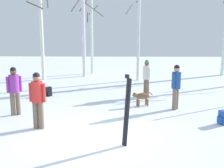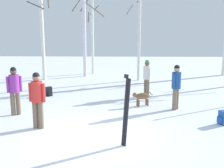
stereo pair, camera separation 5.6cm
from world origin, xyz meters
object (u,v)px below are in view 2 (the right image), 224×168
birch_tree_1 (84,21)px  birch_tree_3 (139,23)px  person_1 (37,97)px  dog (142,97)px  ski_pair_planted_1 (126,111)px  backpack_0 (49,92)px  birch_tree_2 (93,32)px  backpack_1 (223,118)px  person_0 (176,84)px  person_3 (147,76)px  birch_tree_0 (42,28)px  person_2 (14,88)px

birch_tree_1 → birch_tree_3: (3.63, -1.62, -0.21)m
person_1 → dog: person_1 is taller
ski_pair_planted_1 → backpack_0: (-3.50, 5.51, -0.70)m
ski_pair_planted_1 → birch_tree_2: (-2.25, 13.22, 2.21)m
dog → birch_tree_3: birch_tree_3 is taller
birch_tree_2 → person_1: bearing=-91.8°
backpack_1 → birch_tree_1: birch_tree_1 is taller
person_0 → person_3: size_ratio=1.00×
backpack_1 → birch_tree_1: (-5.75, 10.00, 3.61)m
birch_tree_3 → birch_tree_0: bearing=-180.0°
person_0 → ski_pair_planted_1: ski_pair_planted_1 is taller
birch_tree_1 → person_0: bearing=-61.1°
birch_tree_0 → birch_tree_2: size_ratio=1.05×
backpack_1 → birch_tree_2: size_ratio=0.07×
person_0 → birch_tree_2: bearing=113.3°
person_1 → birch_tree_1: size_ratio=0.24×
person_1 → birch_tree_2: size_ratio=0.28×
person_1 → person_3: same height
person_0 → dog: bearing=160.3°
person_3 → backpack_1: bearing=-61.7°
birch_tree_0 → person_0: bearing=-43.5°
backpack_0 → person_3: bearing=0.5°
birch_tree_0 → dog: bearing=-47.1°
person_2 → backpack_1: (6.97, -0.79, -0.77)m
person_0 → birch_tree_3: size_ratio=0.24×
birch_tree_0 → birch_tree_2: bearing=47.1°
person_0 → backpack_1: (1.15, -1.67, -0.77)m
person_3 → ski_pair_planted_1: (-1.07, -5.55, -0.06)m
birch_tree_1 → birch_tree_2: 1.66m
person_0 → person_1: same height
person_3 → ski_pair_planted_1: ski_pair_planted_1 is taller
birch_tree_1 → birch_tree_2: bearing=74.9°
person_0 → backpack_1: size_ratio=3.90×
ski_pair_planted_1 → backpack_0: ski_pair_planted_1 is taller
person_3 → birch_tree_1: size_ratio=0.24×
ski_pair_planted_1 → birch_tree_1: size_ratio=0.25×
birch_tree_1 → birch_tree_3: size_ratio=1.03×
ski_pair_planted_1 → birch_tree_2: birch_tree_2 is taller
person_1 → person_2: same height
person_1 → birch_tree_0: (-2.49, 8.92, 2.33)m
person_1 → person_2: size_ratio=1.00×
birch_tree_3 → ski_pair_planted_1: bearing=-95.6°
person_0 → person_1: size_ratio=1.00×
ski_pair_planted_1 → birch_tree_0: (-5.11, 10.14, 2.39)m
birch_tree_1 → backpack_1: bearing=-60.1°
dog → birch_tree_2: (-2.96, 9.34, 2.74)m
person_0 → birch_tree_0: 10.02m
person_3 → birch_tree_2: bearing=113.4°
ski_pair_planted_1 → birch_tree_1: birch_tree_1 is taller
birch_tree_0 → birch_tree_2: 4.21m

